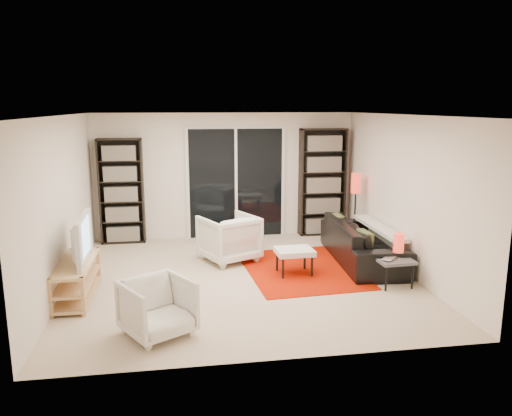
% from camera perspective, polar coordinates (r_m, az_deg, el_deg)
% --- Properties ---
extents(floor, '(5.00, 5.00, 0.00)m').
position_cam_1_polar(floor, '(7.55, -1.53, -7.97)').
color(floor, beige).
rests_on(floor, ground).
extents(wall_back, '(5.00, 0.02, 2.40)m').
position_cam_1_polar(wall_back, '(9.69, -3.52, 3.71)').
color(wall_back, silver).
rests_on(wall_back, ground).
extents(wall_front, '(5.00, 0.02, 2.40)m').
position_cam_1_polar(wall_front, '(4.83, 2.32, -4.41)').
color(wall_front, silver).
rests_on(wall_front, ground).
extents(wall_left, '(0.02, 5.00, 2.40)m').
position_cam_1_polar(wall_left, '(7.35, -21.29, 0.37)').
color(wall_left, silver).
rests_on(wall_left, ground).
extents(wall_right, '(0.02, 5.00, 2.40)m').
position_cam_1_polar(wall_right, '(7.95, 16.58, 1.50)').
color(wall_right, silver).
rests_on(wall_right, ground).
extents(ceiling, '(5.00, 5.00, 0.02)m').
position_cam_1_polar(ceiling, '(7.11, -1.63, 10.56)').
color(ceiling, white).
rests_on(ceiling, wall_back).
extents(sliding_door, '(1.92, 0.08, 2.16)m').
position_cam_1_polar(sliding_door, '(9.70, -2.31, 2.84)').
color(sliding_door, white).
rests_on(sliding_door, ground).
extents(bookshelf_left, '(0.80, 0.30, 1.95)m').
position_cam_1_polar(bookshelf_left, '(9.57, -15.11, 1.87)').
color(bookshelf_left, black).
rests_on(bookshelf_left, ground).
extents(bookshelf_right, '(0.90, 0.30, 2.10)m').
position_cam_1_polar(bookshelf_right, '(9.91, 7.60, 2.94)').
color(bookshelf_right, black).
rests_on(bookshelf_right, ground).
extents(tv_stand, '(0.44, 1.37, 0.50)m').
position_cam_1_polar(tv_stand, '(7.14, -19.82, -7.62)').
color(tv_stand, '#E4B377').
rests_on(tv_stand, floor).
extents(tv, '(0.17, 1.08, 0.62)m').
position_cam_1_polar(tv, '(6.98, -19.96, -3.37)').
color(tv, black).
rests_on(tv, tv_stand).
extents(rug, '(1.82, 2.36, 0.01)m').
position_cam_1_polar(rug, '(7.95, 5.10, -6.95)').
color(rug, '#AD1400').
rests_on(rug, floor).
extents(sofa, '(1.03, 2.33, 0.67)m').
position_cam_1_polar(sofa, '(8.42, 12.09, -3.78)').
color(sofa, black).
rests_on(sofa, floor).
extents(armchair_back, '(1.10, 1.11, 0.77)m').
position_cam_1_polar(armchair_back, '(8.27, -3.11, -3.44)').
color(armchair_back, silver).
rests_on(armchair_back, floor).
extents(armchair_front, '(0.95, 0.96, 0.64)m').
position_cam_1_polar(armchair_front, '(5.78, -11.18, -11.12)').
color(armchair_front, silver).
rests_on(armchair_front, floor).
extents(ottoman, '(0.58, 0.48, 0.40)m').
position_cam_1_polar(ottoman, '(7.62, 4.41, -5.08)').
color(ottoman, silver).
rests_on(ottoman, floor).
extents(side_table, '(0.52, 0.52, 0.40)m').
position_cam_1_polar(side_table, '(7.41, 15.42, -5.89)').
color(side_table, '#4A4A50').
rests_on(side_table, floor).
extents(laptop, '(0.39, 0.39, 0.03)m').
position_cam_1_polar(laptop, '(7.33, 15.39, -5.61)').
color(laptop, silver).
rests_on(laptop, side_table).
extents(table_lamp, '(0.15, 0.15, 0.34)m').
position_cam_1_polar(table_lamp, '(7.46, 15.99, -4.08)').
color(table_lamp, red).
rests_on(table_lamp, side_table).
extents(floor_lamp, '(0.20, 0.20, 1.33)m').
position_cam_1_polar(floor_lamp, '(9.24, 11.34, 1.94)').
color(floor_lamp, black).
rests_on(floor_lamp, floor).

